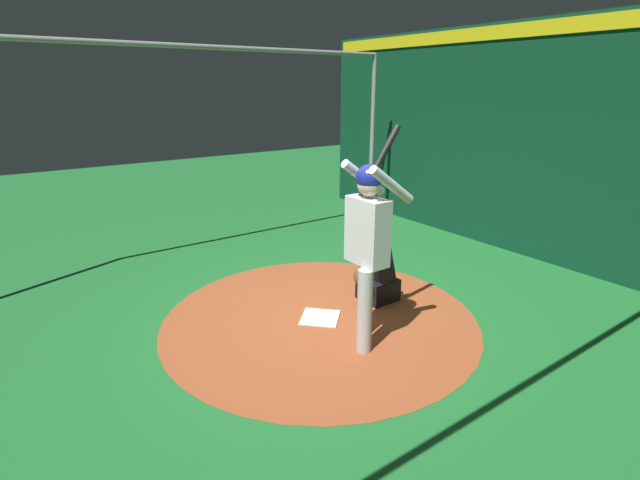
{
  "coord_description": "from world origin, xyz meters",
  "views": [
    {
      "loc": [
        2.76,
        3.9,
        2.55
      ],
      "look_at": [
        0.0,
        0.0,
        0.95
      ],
      "focal_mm": 26.16,
      "sensor_mm": 36.0,
      "label": 1
    }
  ],
  "objects_px": {
    "batter": "(368,238)",
    "baseball_0": "(385,282)",
    "home_plate": "(320,318)",
    "catcher": "(376,274)"
  },
  "relations": [
    {
      "from": "batter",
      "to": "catcher",
      "type": "height_order",
      "value": "batter"
    },
    {
      "from": "batter",
      "to": "home_plate",
      "type": "bearing_deg",
      "value": -81.44
    },
    {
      "from": "baseball_0",
      "to": "catcher",
      "type": "bearing_deg",
      "value": 33.08
    },
    {
      "from": "baseball_0",
      "to": "batter",
      "type": "bearing_deg",
      "value": 38.99
    },
    {
      "from": "batter",
      "to": "baseball_0",
      "type": "bearing_deg",
      "value": -141.01
    },
    {
      "from": "baseball_0",
      "to": "home_plate",
      "type": "bearing_deg",
      "value": 11.71
    },
    {
      "from": "home_plate",
      "to": "catcher",
      "type": "distance_m",
      "value": 0.9
    },
    {
      "from": "batter",
      "to": "baseball_0",
      "type": "height_order",
      "value": "batter"
    },
    {
      "from": "catcher",
      "to": "baseball_0",
      "type": "height_order",
      "value": "catcher"
    },
    {
      "from": "home_plate",
      "to": "baseball_0",
      "type": "bearing_deg",
      "value": -168.29
    }
  ]
}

